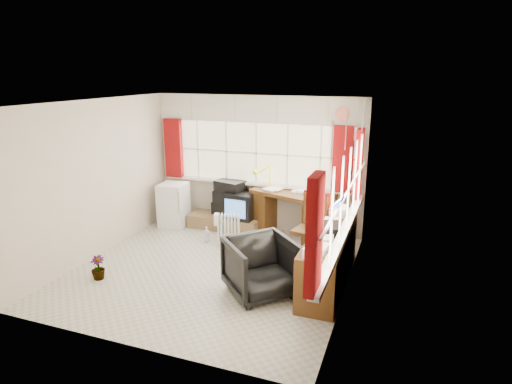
# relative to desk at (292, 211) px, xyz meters

# --- Properties ---
(ground) EXTENTS (4.00, 4.00, 0.00)m
(ground) POSITION_rel_desk_xyz_m (-0.76, -1.80, -0.46)
(ground) COLOR beige
(ground) RESTS_ON ground
(room_walls) EXTENTS (4.00, 4.00, 4.00)m
(room_walls) POSITION_rel_desk_xyz_m (-0.76, -1.80, 1.04)
(room_walls) COLOR beige
(room_walls) RESTS_ON ground
(window_back) EXTENTS (3.70, 0.12, 3.60)m
(window_back) POSITION_rel_desk_xyz_m (-0.76, 0.14, 0.48)
(window_back) COLOR beige
(window_back) RESTS_ON room_walls
(window_right) EXTENTS (0.12, 3.70, 3.60)m
(window_right) POSITION_rel_desk_xyz_m (1.19, -1.80, 0.48)
(window_right) COLOR beige
(window_right) RESTS_ON room_walls
(curtains) EXTENTS (3.83, 3.83, 1.15)m
(curtains) POSITION_rel_desk_xyz_m (0.17, -0.87, 0.99)
(curtains) COLOR #941108
(curtains) RESTS_ON room_walls
(overhead_cabinets) EXTENTS (3.98, 3.98, 0.48)m
(overhead_cabinets) POSITION_rel_desk_xyz_m (0.22, -0.82, 1.79)
(overhead_cabinets) COLOR silver
(overhead_cabinets) RESTS_ON room_walls
(desk) EXTENTS (1.59, 1.10, 0.87)m
(desk) POSITION_rel_desk_xyz_m (0.00, 0.00, 0.00)
(desk) COLOR #5A3515
(desk) RESTS_ON ground
(desk_lamp) EXTENTS (0.18, 0.15, 0.45)m
(desk_lamp) POSITION_rel_desk_xyz_m (-0.45, 0.05, 0.68)
(desk_lamp) COLOR #FFF90A
(desk_lamp) RESTS_ON desk
(task_chair) EXTENTS (0.56, 0.58, 1.11)m
(task_chair) POSITION_rel_desk_xyz_m (0.59, -0.95, 0.13)
(task_chair) COLOR black
(task_chair) RESTS_ON ground
(office_chair) EXTENTS (1.19, 1.20, 0.78)m
(office_chair) POSITION_rel_desk_xyz_m (0.17, -2.22, -0.07)
(office_chair) COLOR black
(office_chair) RESTS_ON ground
(radiator) EXTENTS (0.41, 0.25, 0.58)m
(radiator) POSITION_rel_desk_xyz_m (-0.89, -0.86, -0.23)
(radiator) COLOR white
(radiator) RESTS_ON ground
(credenza) EXTENTS (0.50, 2.00, 0.85)m
(credenza) POSITION_rel_desk_xyz_m (0.97, -1.60, -0.07)
(credenza) COLOR #5A3515
(credenza) RESTS_ON ground
(file_tray) EXTENTS (0.42, 0.47, 0.13)m
(file_tray) POSITION_rel_desk_xyz_m (0.96, -1.61, 0.35)
(file_tray) COLOR black
(file_tray) RESTS_ON credenza
(tv_bench) EXTENTS (1.40, 0.50, 0.25)m
(tv_bench) POSITION_rel_desk_xyz_m (-1.31, -0.08, -0.34)
(tv_bench) COLOR olive
(tv_bench) RESTS_ON ground
(crt_tv) EXTENTS (0.58, 0.55, 0.49)m
(crt_tv) POSITION_rel_desk_xyz_m (-0.97, -0.08, 0.04)
(crt_tv) COLOR black
(crt_tv) RESTS_ON tv_bench
(hifi_stack) EXTENTS (0.72, 0.55, 0.67)m
(hifi_stack) POSITION_rel_desk_xyz_m (-1.24, 0.03, 0.10)
(hifi_stack) COLOR black
(hifi_stack) RESTS_ON tv_bench
(mini_fridge) EXTENTS (0.53, 0.53, 0.84)m
(mini_fridge) POSITION_rel_desk_xyz_m (-2.29, -0.29, -0.04)
(mini_fridge) COLOR white
(mini_fridge) RESTS_ON ground
(spray_bottle_a) EXTENTS (0.14, 0.14, 0.27)m
(spray_bottle_a) POSITION_rel_desk_xyz_m (-1.34, -0.81, -0.32)
(spray_bottle_a) COLOR white
(spray_bottle_a) RESTS_ON ground
(spray_bottle_b) EXTENTS (0.12, 0.12, 0.19)m
(spray_bottle_b) POSITION_rel_desk_xyz_m (-1.27, -0.37, -0.37)
(spray_bottle_b) COLOR #98E3DE
(spray_bottle_b) RESTS_ON ground
(flower_vase) EXTENTS (0.25, 0.25, 0.35)m
(flower_vase) POSITION_rel_desk_xyz_m (-2.18, -2.63, -0.28)
(flower_vase) COLOR black
(flower_vase) RESTS_ON ground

